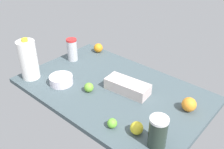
% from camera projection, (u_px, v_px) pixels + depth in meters
% --- Properties ---
extents(countertop, '(1.20, 0.76, 0.03)m').
position_uv_depth(countertop, '(112.00, 90.00, 1.61)').
color(countertop, '#435359').
rests_on(countertop, ground).
extents(tumbler_cup, '(0.08, 0.08, 0.17)m').
position_uv_depth(tumbler_cup, '(72.00, 50.00, 1.89)').
color(tumbler_cup, silver).
rests_on(tumbler_cup, countertop).
extents(egg_carton, '(0.29, 0.15, 0.07)m').
position_uv_depth(egg_carton, '(127.00, 87.00, 1.55)').
color(egg_carton, beige).
rests_on(egg_carton, countertop).
extents(mixing_bowl, '(0.15, 0.15, 0.06)m').
position_uv_depth(mixing_bowl, '(61.00, 80.00, 1.63)').
color(mixing_bowl, silver).
rests_on(mixing_bowl, countertop).
extents(shaker_bottle, '(0.09, 0.09, 0.17)m').
position_uv_depth(shaker_bottle, '(158.00, 132.00, 1.15)').
color(shaker_bottle, '#27342B').
rests_on(shaker_bottle, countertop).
extents(milk_jug, '(0.12, 0.12, 0.29)m').
position_uv_depth(milk_jug, '(28.00, 60.00, 1.65)').
color(milk_jug, white).
rests_on(milk_jug, countertop).
extents(orange_loose, '(0.08, 0.08, 0.08)m').
position_uv_depth(orange_loose, '(189.00, 104.00, 1.39)').
color(orange_loose, orange).
rests_on(orange_loose, countertop).
extents(orange_beside_bowl, '(0.07, 0.07, 0.07)m').
position_uv_depth(orange_beside_bowl, '(98.00, 48.00, 2.03)').
color(orange_beside_bowl, orange).
rests_on(orange_beside_bowl, countertop).
extents(lime_near_front, '(0.05, 0.05, 0.05)m').
position_uv_depth(lime_near_front, '(112.00, 123.00, 1.28)').
color(lime_near_front, '#68BA35').
rests_on(lime_near_front, countertop).
extents(lime_by_jug, '(0.06, 0.06, 0.06)m').
position_uv_depth(lime_by_jug, '(89.00, 87.00, 1.55)').
color(lime_by_jug, '#6FAF35').
rests_on(lime_by_jug, countertop).
extents(lemon_far_back, '(0.07, 0.07, 0.07)m').
position_uv_depth(lemon_far_back, '(137.00, 128.00, 1.24)').
color(lemon_far_back, yellow).
rests_on(lemon_far_back, countertop).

